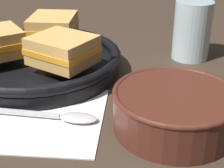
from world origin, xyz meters
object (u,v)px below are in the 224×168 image
(spoon, at_px, (65,116))
(sandwich_near_right, at_px, (65,50))
(soup_bowl, at_px, (177,107))
(sandwich_far_left, at_px, (55,27))
(drinking_glass, at_px, (194,30))
(skillet, at_px, (41,62))

(spoon, relative_size, sandwich_near_right, 1.29)
(soup_bowl, xyz_separation_m, sandwich_near_right, (-0.16, 0.15, 0.03))
(sandwich_far_left, bearing_deg, drinking_glass, -4.71)
(skillet, xyz_separation_m, sandwich_near_right, (0.05, -0.06, 0.04))
(sandwich_near_right, distance_m, drinking_glass, 0.27)
(soup_bowl, height_order, sandwich_far_left, sandwich_far_left)
(soup_bowl, distance_m, sandwich_far_left, 0.33)
(skillet, distance_m, drinking_glass, 0.31)
(spoon, xyz_separation_m, drinking_glass, (0.25, 0.22, 0.05))
(skillet, distance_m, sandwich_near_right, 0.09)
(spoon, height_order, drinking_glass, drinking_glass)
(spoon, distance_m, sandwich_near_right, 0.13)
(soup_bowl, distance_m, sandwich_near_right, 0.22)
(spoon, relative_size, drinking_glass, 1.48)
(sandwich_near_right, bearing_deg, skillet, 130.94)
(soup_bowl, height_order, skillet, soup_bowl)
(skillet, height_order, drinking_glass, drinking_glass)
(soup_bowl, distance_m, spoon, 0.16)
(spoon, distance_m, skillet, 0.18)
(drinking_glass, bearing_deg, soup_bowl, -110.73)
(soup_bowl, bearing_deg, drinking_glass, 69.27)
(soup_bowl, xyz_separation_m, spoon, (-0.15, 0.03, -0.02))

